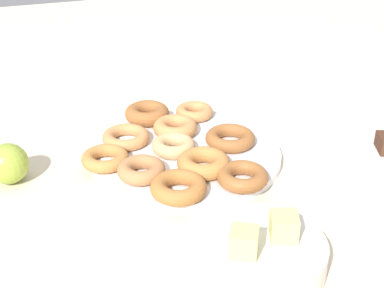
{
  "coord_description": "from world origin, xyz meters",
  "views": [
    {
      "loc": [
        0.28,
        0.86,
        0.52
      ],
      "look_at": [
        0.0,
        0.03,
        0.05
      ],
      "focal_mm": 53.23,
      "sensor_mm": 36.0,
      "label": 1
    }
  ],
  "objects_px": {
    "fruit_bowl": "(260,255)",
    "apple": "(8,164)",
    "donut_4": "(194,112)",
    "donut_5": "(229,137)",
    "donut_3": "(141,170)",
    "donut_plate": "(187,155)",
    "donut_6": "(147,113)",
    "donut_9": "(178,187)",
    "donut_10": "(173,146)",
    "donut_2": "(204,163)",
    "donut_8": "(177,127)",
    "donut_7": "(105,158)",
    "melon_chunk_right": "(244,242)",
    "donut_0": "(243,177)",
    "melon_chunk_left": "(284,226)",
    "donut_1": "(126,137)"
  },
  "relations": [
    {
      "from": "fruit_bowl",
      "to": "apple",
      "type": "xyz_separation_m",
      "value": [
        0.31,
        -0.34,
        0.01
      ]
    },
    {
      "from": "donut_4",
      "to": "donut_5",
      "type": "bearing_deg",
      "value": 101.19
    },
    {
      "from": "fruit_bowl",
      "to": "apple",
      "type": "distance_m",
      "value": 0.46
    },
    {
      "from": "donut_3",
      "to": "donut_5",
      "type": "bearing_deg",
      "value": -161.2
    },
    {
      "from": "donut_plate",
      "to": "donut_4",
      "type": "bearing_deg",
      "value": -114.08
    },
    {
      "from": "donut_plate",
      "to": "donut_6",
      "type": "xyz_separation_m",
      "value": [
        0.04,
        -0.15,
        0.02
      ]
    },
    {
      "from": "donut_9",
      "to": "fruit_bowl",
      "type": "bearing_deg",
      "value": 107.33
    },
    {
      "from": "donut_10",
      "to": "fruit_bowl",
      "type": "relative_size",
      "value": 0.43
    },
    {
      "from": "donut_plate",
      "to": "donut_3",
      "type": "bearing_deg",
      "value": 30.85
    },
    {
      "from": "donut_2",
      "to": "fruit_bowl",
      "type": "bearing_deg",
      "value": 89.03
    },
    {
      "from": "donut_4",
      "to": "donut_8",
      "type": "distance_m",
      "value": 0.08
    },
    {
      "from": "donut_2",
      "to": "apple",
      "type": "distance_m",
      "value": 0.33
    },
    {
      "from": "donut_7",
      "to": "melon_chunk_right",
      "type": "distance_m",
      "value": 0.36
    },
    {
      "from": "donut_2",
      "to": "apple",
      "type": "xyz_separation_m",
      "value": [
        0.31,
        -0.1,
        0.0
      ]
    },
    {
      "from": "donut_10",
      "to": "donut_9",
      "type": "bearing_deg",
      "value": 76.57
    },
    {
      "from": "donut_2",
      "to": "donut_7",
      "type": "distance_m",
      "value": 0.17
    },
    {
      "from": "donut_0",
      "to": "donut_9",
      "type": "relative_size",
      "value": 0.94
    },
    {
      "from": "donut_4",
      "to": "donut_6",
      "type": "relative_size",
      "value": 0.85
    },
    {
      "from": "donut_3",
      "to": "melon_chunk_right",
      "type": "distance_m",
      "value": 0.28
    },
    {
      "from": "donut_9",
      "to": "melon_chunk_right",
      "type": "xyz_separation_m",
      "value": [
        -0.03,
        0.2,
        0.03
      ]
    },
    {
      "from": "melon_chunk_right",
      "to": "donut_4",
      "type": "bearing_deg",
      "value": -100.88
    },
    {
      "from": "fruit_bowl",
      "to": "melon_chunk_left",
      "type": "distance_m",
      "value": 0.05
    },
    {
      "from": "donut_6",
      "to": "donut_3",
      "type": "bearing_deg",
      "value": 73.01
    },
    {
      "from": "donut_10",
      "to": "melon_chunk_left",
      "type": "distance_m",
      "value": 0.33
    },
    {
      "from": "donut_7",
      "to": "apple",
      "type": "relative_size",
      "value": 1.19
    },
    {
      "from": "donut_10",
      "to": "fruit_bowl",
      "type": "height_order",
      "value": "fruit_bowl"
    },
    {
      "from": "donut_0",
      "to": "donut_10",
      "type": "height_order",
      "value": "same"
    },
    {
      "from": "donut_1",
      "to": "donut_6",
      "type": "bearing_deg",
      "value": -127.3
    },
    {
      "from": "apple",
      "to": "donut_2",
      "type": "bearing_deg",
      "value": 163.08
    },
    {
      "from": "donut_0",
      "to": "donut_5",
      "type": "height_order",
      "value": "same"
    },
    {
      "from": "donut_2",
      "to": "fruit_bowl",
      "type": "xyz_separation_m",
      "value": [
        0.0,
        0.24,
        -0.01
      ]
    },
    {
      "from": "donut_3",
      "to": "donut_8",
      "type": "bearing_deg",
      "value": -127.92
    },
    {
      "from": "fruit_bowl",
      "to": "donut_0",
      "type": "bearing_deg",
      "value": -105.62
    },
    {
      "from": "donut_5",
      "to": "donut_3",
      "type": "bearing_deg",
      "value": 18.8
    },
    {
      "from": "fruit_bowl",
      "to": "melon_chunk_right",
      "type": "distance_m",
      "value": 0.05
    },
    {
      "from": "donut_0",
      "to": "melon_chunk_right",
      "type": "height_order",
      "value": "melon_chunk_right"
    },
    {
      "from": "donut_2",
      "to": "donut_5",
      "type": "xyz_separation_m",
      "value": [
        -0.08,
        -0.08,
        -0.0
      ]
    },
    {
      "from": "donut_plate",
      "to": "apple",
      "type": "distance_m",
      "value": 0.31
    },
    {
      "from": "donut_6",
      "to": "donut_7",
      "type": "height_order",
      "value": "donut_6"
    },
    {
      "from": "donut_0",
      "to": "donut_1",
      "type": "xyz_separation_m",
      "value": [
        0.15,
        -0.2,
        -0.0
      ]
    },
    {
      "from": "donut_0",
      "to": "donut_5",
      "type": "relative_size",
      "value": 0.93
    },
    {
      "from": "donut_plate",
      "to": "donut_6",
      "type": "height_order",
      "value": "donut_6"
    },
    {
      "from": "fruit_bowl",
      "to": "apple",
      "type": "relative_size",
      "value": 2.61
    },
    {
      "from": "donut_8",
      "to": "donut_7",
      "type": "bearing_deg",
      "value": 24.25
    },
    {
      "from": "donut_plate",
      "to": "donut_7",
      "type": "bearing_deg",
      "value": -1.32
    },
    {
      "from": "donut_8",
      "to": "melon_chunk_right",
      "type": "xyz_separation_m",
      "value": [
        0.03,
        0.4,
        0.03
      ]
    },
    {
      "from": "fruit_bowl",
      "to": "donut_8",
      "type": "bearing_deg",
      "value": -90.17
    },
    {
      "from": "donut_plate",
      "to": "donut_10",
      "type": "relative_size",
      "value": 4.36
    },
    {
      "from": "donut_6",
      "to": "fruit_bowl",
      "type": "xyz_separation_m",
      "value": [
        -0.04,
        0.46,
        -0.01
      ]
    },
    {
      "from": "melon_chunk_left",
      "to": "donut_5",
      "type": "bearing_deg",
      "value": -99.0
    }
  ]
}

